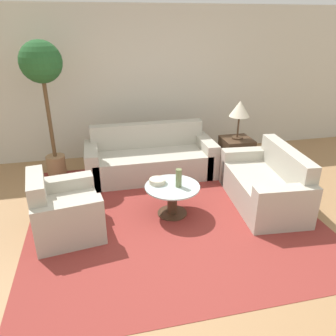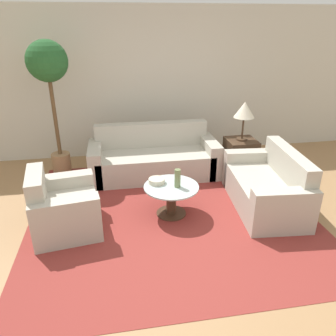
% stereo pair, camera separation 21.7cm
% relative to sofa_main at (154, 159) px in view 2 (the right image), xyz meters
% --- Properties ---
extents(ground_plane, '(14.00, 14.00, 0.00)m').
position_rel_sofa_main_xyz_m(ground_plane, '(0.15, -1.88, -0.27)').
color(ground_plane, '#9E754C').
extents(wall_back, '(10.00, 0.06, 2.60)m').
position_rel_sofa_main_xyz_m(wall_back, '(0.15, 1.03, 1.03)').
color(wall_back, beige).
rests_on(wall_back, ground_plane).
extents(rug, '(3.60, 3.42, 0.01)m').
position_rel_sofa_main_xyz_m(rug, '(0.06, -1.29, -0.26)').
color(rug, maroon).
rests_on(rug, ground_plane).
extents(sofa_main, '(2.04, 0.81, 0.80)m').
position_rel_sofa_main_xyz_m(sofa_main, '(0.00, 0.00, 0.00)').
color(sofa_main, '#B2AD9E').
rests_on(sofa_main, ground_plane).
extents(armchair, '(0.87, 0.96, 0.77)m').
position_rel_sofa_main_xyz_m(armchair, '(-1.29, -1.40, 0.00)').
color(armchair, '#B2AD9E').
rests_on(armchair, ground_plane).
extents(loveseat, '(0.89, 1.52, 0.79)m').
position_rel_sofa_main_xyz_m(loveseat, '(1.40, -1.29, 0.00)').
color(loveseat, '#B2AD9E').
rests_on(loveseat, ground_plane).
extents(coffee_table, '(0.70, 0.70, 0.41)m').
position_rel_sofa_main_xyz_m(coffee_table, '(0.06, -1.29, -0.00)').
color(coffee_table, '#422D1E').
rests_on(coffee_table, ground_plane).
extents(side_table, '(0.47, 0.47, 0.57)m').
position_rel_sofa_main_xyz_m(side_table, '(1.42, -0.18, 0.02)').
color(side_table, '#422D1E').
rests_on(side_table, ground_plane).
extents(table_lamp, '(0.32, 0.32, 0.62)m').
position_rel_sofa_main_xyz_m(table_lamp, '(1.42, -0.18, 0.78)').
color(table_lamp, '#422D1E').
rests_on(table_lamp, side_table).
extents(potted_plant, '(0.61, 0.61, 2.09)m').
position_rel_sofa_main_xyz_m(potted_plant, '(-1.50, 0.31, 1.32)').
color(potted_plant, '#93704C').
rests_on(potted_plant, ground_plane).
extents(vase, '(0.08, 0.08, 0.24)m').
position_rel_sofa_main_xyz_m(vase, '(0.14, -1.32, 0.26)').
color(vase, '#6B7A4C').
rests_on(vase, coffee_table).
extents(bowl, '(0.21, 0.21, 0.06)m').
position_rel_sofa_main_xyz_m(bowl, '(-0.11, -1.17, 0.17)').
color(bowl, beige).
rests_on(bowl, coffee_table).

